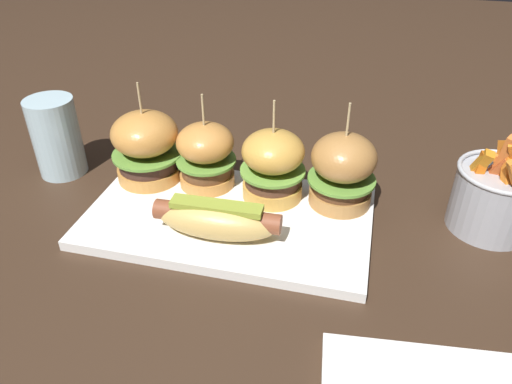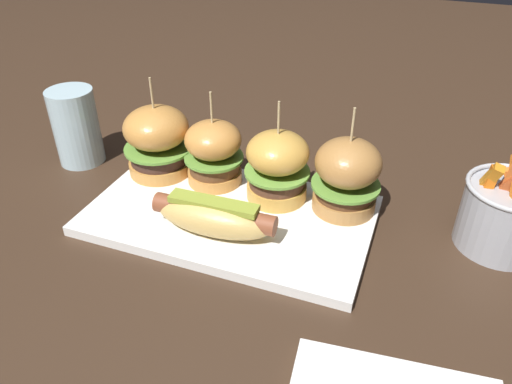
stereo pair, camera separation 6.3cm
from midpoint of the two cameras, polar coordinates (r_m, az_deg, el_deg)
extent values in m
plane|color=#382619|center=(0.67, -0.35, -3.31)|extent=(3.00, 3.00, 0.00)
cube|color=white|center=(0.66, -0.36, -2.83)|extent=(0.38, 0.22, 0.01)
ellipsoid|color=tan|center=(0.61, -2.36, -2.95)|extent=(0.15, 0.06, 0.05)
cylinder|color=brown|center=(0.61, -2.37, -2.57)|extent=(0.16, 0.03, 0.03)
cube|color=olive|center=(0.60, -2.41, -1.35)|extent=(0.12, 0.03, 0.01)
cylinder|color=#C7863E|center=(0.75, -8.75, 3.00)|extent=(0.09, 0.09, 0.02)
cylinder|color=#3E261E|center=(0.74, -8.88, 4.28)|extent=(0.09, 0.09, 0.02)
cylinder|color=#609338|center=(0.74, -8.96, 5.08)|extent=(0.10, 0.10, 0.00)
ellipsoid|color=#C7863E|center=(0.72, -9.18, 7.36)|extent=(0.10, 0.10, 0.06)
cylinder|color=tan|center=(0.70, -9.52, 10.71)|extent=(0.00, 0.00, 0.06)
cylinder|color=#C8853F|center=(0.72, -2.35, 1.88)|extent=(0.08, 0.08, 0.02)
cylinder|color=brown|center=(0.71, -2.38, 3.16)|extent=(0.07, 0.07, 0.02)
cylinder|color=#609338|center=(0.70, -2.40, 3.99)|extent=(0.09, 0.09, 0.00)
ellipsoid|color=#C8853F|center=(0.69, -2.46, 6.05)|extent=(0.08, 0.08, 0.05)
cylinder|color=tan|center=(0.67, -2.54, 9.18)|extent=(0.00, 0.00, 0.06)
cylinder|color=gold|center=(0.69, 5.05, 0.09)|extent=(0.08, 0.08, 0.02)
cylinder|color=#543424|center=(0.67, 5.13, 1.49)|extent=(0.08, 0.08, 0.02)
cylinder|color=#6B9E3D|center=(0.67, 5.18, 2.32)|extent=(0.09, 0.09, 0.00)
ellipsoid|color=gold|center=(0.65, 5.31, 4.55)|extent=(0.09, 0.09, 0.06)
cylinder|color=tan|center=(0.63, 5.51, 7.94)|extent=(0.00, 0.00, 0.06)
cylinder|color=#AD773D|center=(0.68, 12.83, -1.16)|extent=(0.09, 0.09, 0.02)
cylinder|color=#56331D|center=(0.67, 13.02, 0.09)|extent=(0.08, 0.08, 0.01)
cylinder|color=#609338|center=(0.66, 13.12, 0.78)|extent=(0.09, 0.09, 0.00)
ellipsoid|color=#AD773D|center=(0.65, 13.49, 3.26)|extent=(0.09, 0.09, 0.06)
cylinder|color=tan|center=(0.62, 14.05, 6.94)|extent=(0.00, 0.00, 0.06)
cylinder|color=#A8AAB2|center=(0.69, 29.40, -2.73)|extent=(0.11, 0.11, 0.08)
cube|color=orange|center=(0.66, 27.89, 0.30)|extent=(0.02, 0.01, 0.06)
cube|color=orange|center=(0.67, 27.67, 0.81)|extent=(0.03, 0.03, 0.07)
cube|color=orange|center=(0.66, 30.08, 1.07)|extent=(0.02, 0.04, 0.09)
cube|color=#CC5E2A|center=(0.67, 29.38, 0.30)|extent=(0.03, 0.03, 0.06)
cylinder|color=silver|center=(0.82, -18.23, 7.20)|extent=(0.07, 0.07, 0.12)
camera|label=1|loc=(0.03, -87.14, 1.90)|focal=34.24mm
camera|label=2|loc=(0.03, 92.86, -1.90)|focal=34.24mm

